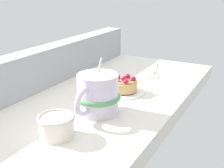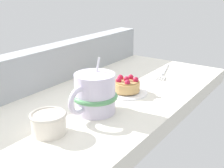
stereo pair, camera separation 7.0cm
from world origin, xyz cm
name	(u,v)px [view 1 (the left image)]	position (x,y,z in cm)	size (l,w,h in cm)	color
ground_plane	(99,102)	(0.00, 0.00, -2.05)	(82.80, 40.41, 4.10)	silver
window_rail_back	(45,66)	(0.00, 17.33, 5.23)	(81.15, 5.76, 10.45)	#9EA3A8
dessert_plate	(124,91)	(4.66, -4.85, 0.30)	(11.05, 11.05, 0.65)	white
raspberry_tart	(124,84)	(4.67, -4.84, 2.19)	(6.98, 6.98, 3.86)	tan
coffee_mug	(97,94)	(-9.39, -5.36, 4.34)	(13.40, 10.06, 12.04)	silver
dessert_fork	(155,70)	(27.20, -5.02, 0.30)	(17.85, 6.92, 0.60)	silver
sugar_bowl	(57,125)	(-21.91, -4.09, 2.24)	(7.03, 7.03, 4.20)	silver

